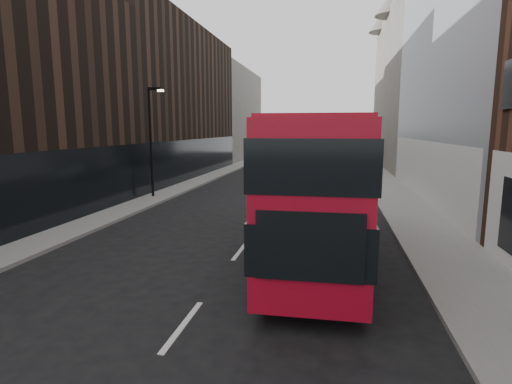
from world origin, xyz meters
The scene contains 13 objects.
ground centered at (0.00, 0.00, 0.00)m, with size 140.00×140.00×0.00m, color black.
sidewalk_right centered at (7.50, 25.00, 0.07)m, with size 3.00×80.00×0.15m, color slate.
sidewalk_left centered at (-8.00, 25.00, 0.07)m, with size 2.00×80.00×0.15m, color slate.
building_modern_block centered at (11.47, 21.00, 9.90)m, with size 5.03×22.00×20.00m.
building_victorian centered at (11.38, 44.00, 9.66)m, with size 6.50×24.00×21.00m.
building_left_mid centered at (-11.50, 30.00, 7.00)m, with size 5.00×24.00×14.00m, color black.
building_left_far centered at (-11.50, 52.00, 6.50)m, with size 5.00×20.00×13.00m, color #67635B.
street_lamp centered at (-8.22, 18.00, 4.18)m, with size 1.06×0.22×7.00m.
red_bus centered at (2.81, 8.06, 2.72)m, with size 3.04×12.19×4.90m.
grey_bus centered at (3.71, 44.95, 2.14)m, with size 3.30×12.49×4.00m.
car_a centered at (0.94, 13.01, 0.68)m, with size 1.60×3.97×1.35m, color black.
car_b centered at (0.50, 24.98, 0.74)m, with size 1.58×4.52×1.49m, color gray.
car_c centered at (3.48, 28.87, 0.69)m, with size 1.93×4.75×1.38m, color black.
Camera 1 is at (3.34, -6.24, 4.57)m, focal length 28.00 mm.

